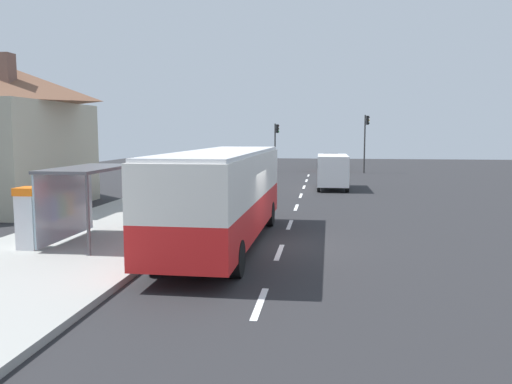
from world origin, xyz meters
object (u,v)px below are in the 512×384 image
at_px(sedan_near, 331,163).
at_px(traffic_light_near_side, 366,135).
at_px(recycling_bin_green, 182,209).
at_px(ticket_machine, 30,217).
at_px(traffic_light_far_side, 276,140).
at_px(white_van, 333,169).
at_px(recycling_bin_blue, 177,212).
at_px(recycling_bin_orange, 187,207).
at_px(bus_shelter, 80,184).
at_px(sedan_far, 330,160).
at_px(bus, 223,192).

height_order(sedan_near, traffic_light_near_side, traffic_light_near_side).
xyz_separation_m(recycling_bin_green, traffic_light_near_side, (9.69, 29.22, 2.96)).
xyz_separation_m(ticket_machine, traffic_light_far_side, (4.40, 35.75, 1.97)).
bearing_deg(white_van, recycling_bin_blue, -112.61).
relative_size(recycling_bin_blue, traffic_light_far_side, 0.20).
bearing_deg(traffic_light_near_side, recycling_bin_green, -108.36).
relative_size(white_van, traffic_light_far_side, 1.11).
relative_size(sedan_near, traffic_light_near_side, 0.81).
xyz_separation_m(white_van, ticket_machine, (-9.70, -20.40, -0.17)).
height_order(ticket_machine, recycling_bin_orange, ticket_machine).
height_order(recycling_bin_blue, bus_shelter, bus_shelter).
height_order(recycling_bin_blue, traffic_light_far_side, traffic_light_far_side).
bearing_deg(sedan_near, sedan_far, 89.98).
bearing_deg(white_van, recycling_bin_orange, -114.61).
relative_size(traffic_light_near_side, bus_shelter, 1.37).
bearing_deg(bus_shelter, ticket_machine, -130.78).
bearing_deg(ticket_machine, traffic_light_far_side, 82.98).
xyz_separation_m(traffic_light_near_side, bus_shelter, (-11.91, -33.69, -1.52)).
bearing_deg(bus, bus_shelter, -170.97).
bearing_deg(ticket_machine, white_van, 64.58).
height_order(bus, ticket_machine, bus).
distance_m(white_van, recycling_bin_blue, 16.66).
bearing_deg(sedan_far, white_van, -90.26).
relative_size(sedan_far, recycling_bin_blue, 4.72).
bearing_deg(recycling_bin_green, bus, -56.27).
distance_m(ticket_machine, traffic_light_far_side, 36.07).
distance_m(sedan_far, recycling_bin_blue, 38.45).
xyz_separation_m(recycling_bin_blue, traffic_light_far_side, (1.10, 30.72, 2.49)).
xyz_separation_m(white_van, sedan_far, (0.10, 22.53, -0.55)).
bearing_deg(white_van, ticket_machine, -115.42).
bearing_deg(recycling_bin_green, white_van, 66.43).
bearing_deg(bus_shelter, traffic_light_near_side, 70.54).
bearing_deg(recycling_bin_blue, traffic_light_near_side, 72.05).
bearing_deg(traffic_light_far_side, bus_shelter, -95.49).
bearing_deg(white_van, bus_shelter, -114.22).
distance_m(bus, recycling_bin_orange, 5.22).
xyz_separation_m(sedan_near, traffic_light_far_side, (-5.40, -0.81, 2.35)).
bearing_deg(sedan_near, recycling_bin_green, -101.91).
distance_m(sedan_near, traffic_light_far_side, 5.94).
bearing_deg(recycling_bin_blue, recycling_bin_green, 90.00).
bearing_deg(bus, recycling_bin_blue, 129.42).
height_order(traffic_light_far_side, bus_shelter, traffic_light_far_side).
relative_size(bus, recycling_bin_green, 11.61).
bearing_deg(recycling_bin_blue, sedan_far, 80.26).
bearing_deg(sedan_near, recycling_bin_orange, -102.18).
distance_m(sedan_far, traffic_light_near_side, 9.05).
bearing_deg(recycling_bin_orange, bus_shelter, -113.15).
relative_size(sedan_near, ticket_machine, 2.29).
distance_m(sedan_near, sedan_far, 6.37).
distance_m(ticket_machine, recycling_bin_green, 6.63).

